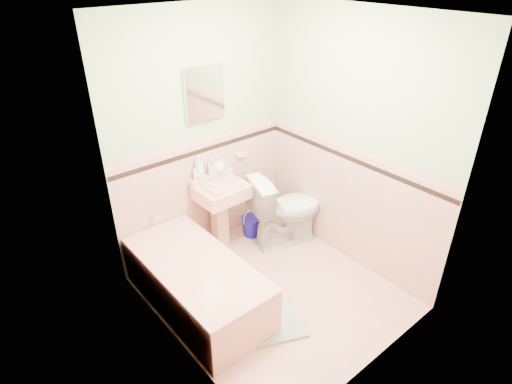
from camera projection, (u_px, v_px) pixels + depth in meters
floor at (273, 292)px, 4.09m from camera, size 2.20×2.20×0.00m
ceiling at (280, 12)px, 2.86m from camera, size 2.20×2.20×0.00m
wall_back at (201, 138)px, 4.21m from camera, size 2.50×0.00×2.50m
wall_front at (390, 237)px, 2.74m from camera, size 2.50×0.00×2.50m
wall_left at (168, 220)px, 2.92m from camera, size 0.00×2.50×2.50m
wall_right at (353, 146)px, 4.03m from camera, size 0.00×2.50×2.50m
wainscot_back at (206, 195)px, 4.52m from camera, size 2.00×0.00×2.00m
wainscot_front at (374, 310)px, 3.07m from camera, size 2.00×0.00×2.00m
wainscot_left at (178, 290)px, 3.24m from camera, size 0.00×2.20×2.20m
wainscot_right at (346, 205)px, 4.35m from camera, size 0.00×2.20×2.20m
accent_back at (203, 150)px, 4.26m from camera, size 2.00×0.00×2.00m
accent_front at (384, 252)px, 2.81m from camera, size 2.00×0.00×2.00m
accent_left at (172, 234)px, 2.99m from camera, size 0.00×2.20×2.20m
accent_right at (351, 159)px, 4.09m from camera, size 0.00×2.20×2.20m
cap_back at (202, 141)px, 4.21m from camera, size 2.00×0.00×2.00m
cap_front at (387, 240)px, 2.77m from camera, size 2.00×0.00×2.00m
cap_left at (170, 222)px, 2.94m from camera, size 0.00×2.20×2.20m
cap_right at (352, 149)px, 4.04m from camera, size 0.00×2.20×2.20m
bathtub at (197, 285)px, 3.85m from camera, size 0.70×1.50×0.45m
tub_faucet at (154, 214)px, 4.13m from camera, size 0.04×0.12×0.04m
sink at (223, 218)px, 4.50m from camera, size 0.51×0.48×0.79m
sink_faucet at (213, 167)px, 4.32m from camera, size 0.02×0.02×0.10m
medicine_cabinet at (204, 93)px, 4.00m from camera, size 0.42×0.04×0.53m
soap_dish at (241, 154)px, 4.59m from camera, size 0.12×0.07×0.04m
soap_bottle_left at (199, 167)px, 4.26m from camera, size 0.12×0.13×0.25m
soap_bottle_mid at (212, 166)px, 4.36m from camera, size 0.11×0.11×0.18m
soap_bottle_right at (219, 164)px, 4.41m from camera, size 0.14×0.14×0.17m
tube at (195, 175)px, 4.26m from camera, size 0.05×0.05×0.12m
toilet at (287, 209)px, 4.64m from camera, size 0.91×0.67×0.83m
bucket at (252, 226)px, 4.88m from camera, size 0.30×0.30×0.23m
bath_mat at (262, 324)px, 3.71m from camera, size 0.84×0.72×0.03m
shoe at (268, 316)px, 3.74m from camera, size 0.15×0.09×0.05m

